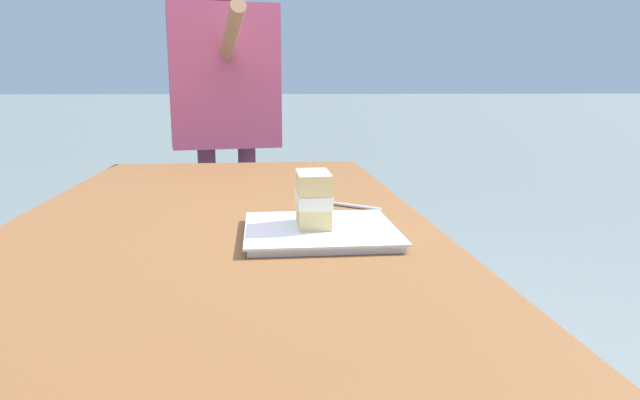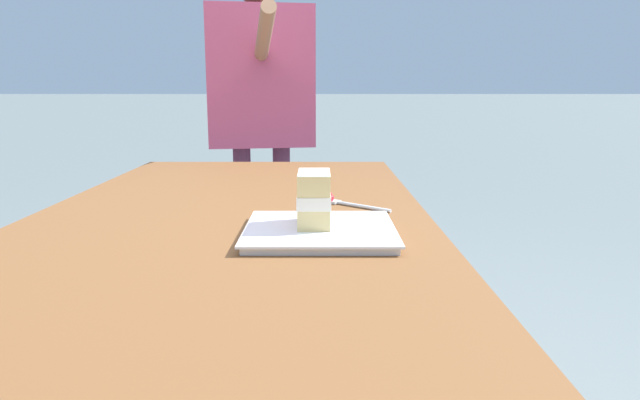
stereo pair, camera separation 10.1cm
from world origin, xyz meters
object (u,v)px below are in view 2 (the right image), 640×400
Objects in this scene: cake_slice at (314,199)px; dessert_fork at (353,205)px; patio_table at (233,257)px; diner_person at (260,84)px; dessert_plate at (320,231)px.

cake_slice is 0.26m from dessert_fork.
diner_person is at bearing -177.41° from patio_table.
dessert_plate is 1.89× the size of dessert_fork.
patio_table is 0.29m from dessert_plate.
dessert_fork reaches higher than patio_table.
patio_table is at bearing -136.28° from dessert_plate.
dessert_plate is 2.53× the size of cake_slice.
diner_person reaches higher than cake_slice.
patio_table is at bearing 2.59° from diner_person.
cake_slice is at bearing 9.61° from diner_person.
dessert_fork is (-0.24, 0.08, -0.06)m from cake_slice.
patio_table is at bearing -78.02° from dessert_fork.
patio_table is 1.22m from diner_person.
dessert_fork is at bearing 101.98° from patio_table.
dessert_fork is at bearing 15.67° from diner_person.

